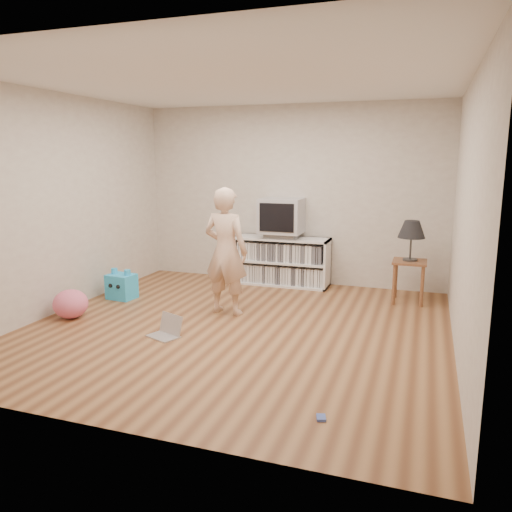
{
  "coord_description": "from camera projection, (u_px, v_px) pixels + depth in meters",
  "views": [
    {
      "loc": [
        1.92,
        -4.89,
        1.84
      ],
      "look_at": [
        0.09,
        0.4,
        0.74
      ],
      "focal_mm": 35.0,
      "sensor_mm": 36.0,
      "label": 1
    }
  ],
  "objects": [
    {
      "name": "person",
      "position": [
        226.0,
        251.0,
        5.88
      ],
      "size": [
        0.59,
        0.42,
        1.51
      ],
      "primitive_type": "imported",
      "rotation": [
        0.0,
        0.0,
        3.03
      ],
      "color": "beige",
      "rests_on": "ground"
    },
    {
      "name": "plush_pink",
      "position": [
        71.0,
        304.0,
        5.81
      ],
      "size": [
        0.41,
        0.41,
        0.34
      ],
      "primitive_type": "ellipsoid",
      "rotation": [
        0.0,
        0.0,
        -0.03
      ],
      "color": "#DC6182",
      "rests_on": "ground"
    },
    {
      "name": "table_lamp",
      "position": [
        412.0,
        230.0,
        6.29
      ],
      "size": [
        0.34,
        0.34,
        0.52
      ],
      "color": "#333333",
      "rests_on": "side_table"
    },
    {
      "name": "ceiling",
      "position": [
        234.0,
        81.0,
        5.0
      ],
      "size": [
        4.5,
        4.5,
        0.01
      ],
      "primitive_type": "cube",
      "color": "white",
      "rests_on": "walls"
    },
    {
      "name": "ground",
      "position": [
        236.0,
        327.0,
        5.5
      ],
      "size": [
        4.5,
        4.5,
        0.0
      ],
      "primitive_type": "plane",
      "color": "brown",
      "rests_on": "ground"
    },
    {
      "name": "crt_tv",
      "position": [
        282.0,
        216.0,
        7.2
      ],
      "size": [
        0.6,
        0.53,
        0.5
      ],
      "color": "#A9A9AE",
      "rests_on": "dvd_deck"
    },
    {
      "name": "media_unit",
      "position": [
        282.0,
        261.0,
        7.35
      ],
      "size": [
        1.4,
        0.45,
        0.7
      ],
      "color": "white",
      "rests_on": "ground"
    },
    {
      "name": "walls",
      "position": [
        235.0,
        210.0,
        5.25
      ],
      "size": [
        4.52,
        4.52,
        2.6
      ],
      "color": "#BBAFA4",
      "rests_on": "ground"
    },
    {
      "name": "dvd_deck",
      "position": [
        282.0,
        235.0,
        7.26
      ],
      "size": [
        0.45,
        0.35,
        0.07
      ],
      "primitive_type": "cube",
      "color": "gray",
      "rests_on": "media_unit"
    },
    {
      "name": "laptop",
      "position": [
        167.0,
        330.0,
        5.24
      ],
      "size": [
        0.39,
        0.35,
        0.22
      ],
      "rotation": [
        0.0,
        0.0,
        -0.38
      ],
      "color": "silver",
      "rests_on": "ground"
    },
    {
      "name": "playing_cards",
      "position": [
        321.0,
        418.0,
        3.57
      ],
      "size": [
        0.09,
        0.1,
        0.02
      ],
      "primitive_type": "cube",
      "rotation": [
        0.0,
        0.0,
        0.28
      ],
      "color": "#445DB7",
      "rests_on": "ground"
    },
    {
      "name": "plush_blue",
      "position": [
        122.0,
        286.0,
        6.61
      ],
      "size": [
        0.37,
        0.33,
        0.4
      ],
      "rotation": [
        0.0,
        0.0,
        -0.11
      ],
      "color": "#27AFFB",
      "rests_on": "ground"
    },
    {
      "name": "side_table",
      "position": [
        409.0,
        271.0,
        6.4
      ],
      "size": [
        0.42,
        0.42,
        0.55
      ],
      "color": "brown",
      "rests_on": "ground"
    }
  ]
}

